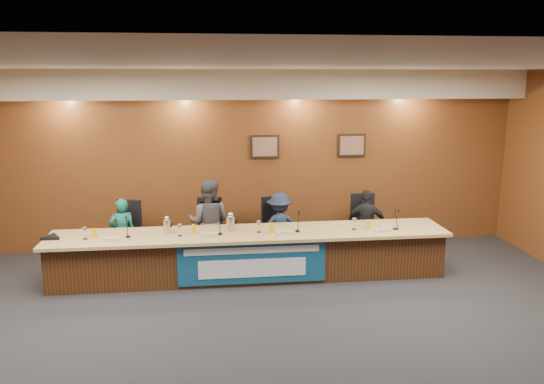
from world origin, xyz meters
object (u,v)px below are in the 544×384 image
at_px(panelist_a, 123,233).
at_px(panelist_c, 280,227).
at_px(dais_body, 250,256).
at_px(office_chair_b, 209,235).
at_px(carafe_left, 167,227).
at_px(panelist_d, 366,224).
at_px(banner, 252,263).
at_px(office_chair_a, 124,238).
at_px(speakerphone, 51,237).
at_px(office_chair_c, 279,232).
at_px(carafe_mid, 231,224).
at_px(office_chair_d, 364,229).
at_px(panelist_b, 209,222).

bearing_deg(panelist_a, panelist_c, 162.16).
bearing_deg(dais_body, office_chair_b, 129.49).
bearing_deg(carafe_left, panelist_d, 11.26).
distance_m(banner, office_chair_a, 2.35).
bearing_deg(speakerphone, panelist_d, 8.21).
bearing_deg(carafe_left, office_chair_c, 22.81).
distance_m(panelist_a, carafe_mid, 1.87).
bearing_deg(office_chair_d, panelist_d, -86.44).
bearing_deg(banner, office_chair_d, 29.79).
relative_size(dais_body, office_chair_b, 12.50).
distance_m(panelist_d, office_chair_a, 4.09).
bearing_deg(carafe_left, panelist_b, 46.41).
xyz_separation_m(dais_body, panelist_b, (-0.63, 0.66, 0.38)).
bearing_deg(panelist_b, carafe_left, 59.70).
xyz_separation_m(panelist_d, office_chair_a, (-4.09, 0.10, -0.12)).
relative_size(panelist_b, speakerphone, 4.54).
bearing_deg(panelist_c, panelist_b, -6.59).
relative_size(dais_body, carafe_mid, 25.86).
bearing_deg(panelist_d, speakerphone, 24.54).
height_order(panelist_d, office_chair_c, panelist_d).
bearing_deg(panelist_b, office_chair_a, 9.21).
xyz_separation_m(office_chair_b, office_chair_d, (2.68, 0.00, 0.00)).
height_order(panelist_a, carafe_mid, panelist_a).
height_order(dais_body, panelist_c, panelist_c).
distance_m(office_chair_d, carafe_left, 3.42).
bearing_deg(office_chair_c, dais_body, -146.45).
xyz_separation_m(dais_body, office_chair_a, (-2.03, 0.76, 0.13)).
bearing_deg(carafe_mid, panelist_d, 14.80).
height_order(panelist_b, carafe_left, panelist_b).
relative_size(panelist_b, office_chair_c, 3.03).
relative_size(office_chair_a, office_chair_d, 1.00).
bearing_deg(carafe_left, banner, -18.39).
bearing_deg(banner, office_chair_a, 149.90).
height_order(panelist_a, panelist_c, panelist_c).
xyz_separation_m(panelist_c, carafe_mid, (-0.84, -0.62, 0.27)).
relative_size(panelist_a, office_chair_a, 2.43).
distance_m(banner, office_chair_c, 1.30).
relative_size(office_chair_b, office_chair_d, 1.00).
xyz_separation_m(office_chair_a, carafe_left, (0.77, -0.76, 0.38)).
bearing_deg(banner, panelist_c, 62.95).
bearing_deg(office_chair_a, carafe_left, -22.62).
relative_size(panelist_a, office_chair_b, 2.43).
bearing_deg(office_chair_b, dais_body, -45.68).
bearing_deg(dais_body, office_chair_d, 20.34).
distance_m(banner, panelist_b, 1.29).
relative_size(banner, office_chair_d, 4.58).
distance_m(panelist_c, panelist_d, 1.51).
bearing_deg(carafe_mid, office_chair_b, 114.87).
distance_m(panelist_b, panelist_c, 1.19).
relative_size(office_chair_a, carafe_mid, 2.07).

